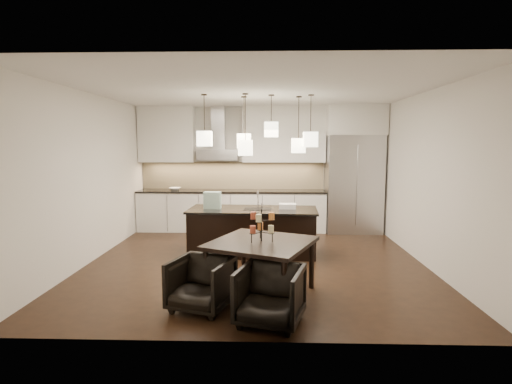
{
  "coord_description": "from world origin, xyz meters",
  "views": [
    {
      "loc": [
        0.21,
        -6.51,
        1.96
      ],
      "look_at": [
        0.0,
        0.2,
        1.15
      ],
      "focal_mm": 28.0,
      "sensor_mm": 36.0,
      "label": 1
    }
  ],
  "objects_px": {
    "armchair_left": "(201,284)",
    "refrigerator": "(353,184)",
    "armchair_right": "(270,295)",
    "dining_table": "(261,268)",
    "island_body": "(253,232)"
  },
  "relations": [
    {
      "from": "armchair_left",
      "to": "refrigerator",
      "type": "bearing_deg",
      "value": 76.44
    },
    {
      "from": "armchair_left",
      "to": "armchair_right",
      "type": "relative_size",
      "value": 0.97
    },
    {
      "from": "armchair_right",
      "to": "dining_table",
      "type": "bearing_deg",
      "value": 113.36
    },
    {
      "from": "refrigerator",
      "to": "armchair_right",
      "type": "relative_size",
      "value": 3.07
    },
    {
      "from": "island_body",
      "to": "armchair_left",
      "type": "relative_size",
      "value": 3.23
    },
    {
      "from": "refrigerator",
      "to": "island_body",
      "type": "distance_m",
      "value": 2.95
    },
    {
      "from": "refrigerator",
      "to": "island_body",
      "type": "height_order",
      "value": "refrigerator"
    },
    {
      "from": "island_body",
      "to": "armchair_right",
      "type": "height_order",
      "value": "island_body"
    },
    {
      "from": "armchair_left",
      "to": "armchair_right",
      "type": "bearing_deg",
      "value": -5.28
    },
    {
      "from": "dining_table",
      "to": "armchair_right",
      "type": "relative_size",
      "value": 1.71
    },
    {
      "from": "refrigerator",
      "to": "armchair_right",
      "type": "height_order",
      "value": "refrigerator"
    },
    {
      "from": "refrigerator",
      "to": "dining_table",
      "type": "distance_m",
      "value": 4.41
    },
    {
      "from": "island_body",
      "to": "armchair_left",
      "type": "height_order",
      "value": "island_body"
    },
    {
      "from": "island_body",
      "to": "dining_table",
      "type": "xyz_separation_m",
      "value": [
        0.19,
        -1.99,
        -0.03
      ]
    },
    {
      "from": "dining_table",
      "to": "armchair_left",
      "type": "distance_m",
      "value": 0.85
    }
  ]
}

